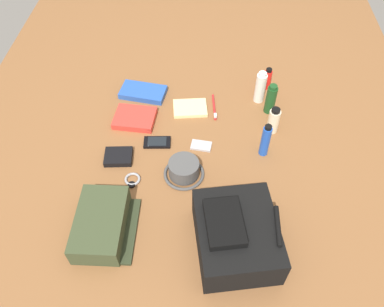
{
  "coord_description": "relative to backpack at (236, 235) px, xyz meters",
  "views": [
    {
      "loc": [
        0.97,
        0.05,
        1.21
      ],
      "look_at": [
        0.0,
        0.0,
        0.04
      ],
      "focal_mm": 35.9,
      "sensor_mm": 36.0,
      "label": 1
    }
  ],
  "objects": [
    {
      "name": "ground_plane",
      "position": [
        -0.37,
        -0.16,
        -0.08
      ],
      "size": [
        2.64,
        2.02,
        0.02
      ],
      "primitive_type": "cube",
      "color": "brown",
      "rests_on": "ground"
    },
    {
      "name": "backpack",
      "position": [
        0.0,
        0.0,
        0.0
      ],
      "size": [
        0.35,
        0.31,
        0.16
      ],
      "color": "black",
      "rests_on": "ground_plane"
    },
    {
      "name": "toiletry_pouch",
      "position": [
        -0.03,
        -0.46,
        -0.03
      ],
      "size": [
        0.27,
        0.2,
        0.09
      ],
      "color": "#384228",
      "rests_on": "ground_plane"
    },
    {
      "name": "bucket_hat",
      "position": [
        -0.29,
        -0.19,
        -0.04
      ],
      "size": [
        0.16,
        0.16,
        0.07
      ],
      "color": "#4C4C4C",
      "rests_on": "ground_plane"
    },
    {
      "name": "sunscreen_spray",
      "position": [
        -0.83,
        0.16,
        -0.02
      ],
      "size": [
        0.04,
        0.04,
        0.11
      ],
      "color": "red",
      "rests_on": "ground_plane"
    },
    {
      "name": "toothpaste_tube",
      "position": [
        -0.74,
        0.12,
        0.0
      ],
      "size": [
        0.05,
        0.05,
        0.16
      ],
      "color": "white",
      "rests_on": "ground_plane"
    },
    {
      "name": "shampoo_bottle",
      "position": [
        -0.67,
        0.16,
        -0.0
      ],
      "size": [
        0.05,
        0.05,
        0.15
      ],
      "color": "#19471E",
      "rests_on": "ground_plane"
    },
    {
      "name": "lotion_bottle",
      "position": [
        -0.55,
        0.17,
        -0.01
      ],
      "size": [
        0.05,
        0.05,
        0.12
      ],
      "color": "beige",
      "rests_on": "ground_plane"
    },
    {
      "name": "deodorant_spray",
      "position": [
        -0.42,
        0.12,
        0.01
      ],
      "size": [
        0.04,
        0.04,
        0.16
      ],
      "color": "blue",
      "rests_on": "ground_plane"
    },
    {
      "name": "paperback_novel",
      "position": [
        -0.75,
        -0.42,
        -0.06
      ],
      "size": [
        0.15,
        0.22,
        0.03
      ],
      "color": "blue",
      "rests_on": "ground_plane"
    },
    {
      "name": "travel_guidebook",
      "position": [
        -0.58,
        -0.43,
        -0.06
      ],
      "size": [
        0.15,
        0.19,
        0.03
      ],
      "color": "red",
      "rests_on": "ground_plane"
    },
    {
      "name": "cell_phone",
      "position": [
        -0.45,
        -0.32,
        -0.07
      ],
      "size": [
        0.07,
        0.12,
        0.01
      ],
      "color": "black",
      "rests_on": "ground_plane"
    },
    {
      "name": "media_player",
      "position": [
        -0.44,
        -0.13,
        -0.07
      ],
      "size": [
        0.06,
        0.09,
        0.01
      ],
      "color": "#B7B7BC",
      "rests_on": "ground_plane"
    },
    {
      "name": "wristwatch",
      "position": [
        -0.25,
        -0.39,
        -0.07
      ],
      "size": [
        0.07,
        0.06,
        0.01
      ],
      "color": "#99999E",
      "rests_on": "ground_plane"
    },
    {
      "name": "toothbrush",
      "position": [
        -0.66,
        -0.08,
        -0.07
      ],
      "size": [
        0.16,
        0.02,
        0.02
      ],
      "color": "red",
      "rests_on": "ground_plane"
    },
    {
      "name": "wallet",
      "position": [
        -0.36,
        -0.46,
        -0.06
      ],
      "size": [
        0.1,
        0.12,
        0.02
      ],
      "primitive_type": "cube",
      "rotation": [
        0.0,
        0.0,
        0.08
      ],
      "color": "black",
      "rests_on": "ground_plane"
    },
    {
      "name": "notepad",
      "position": [
        -0.66,
        -0.19,
        -0.06
      ],
      "size": [
        0.13,
        0.16,
        0.02
      ],
      "primitive_type": "cube",
      "rotation": [
        0.0,
        0.0,
        0.12
      ],
      "color": "beige",
      "rests_on": "ground_plane"
    }
  ]
}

